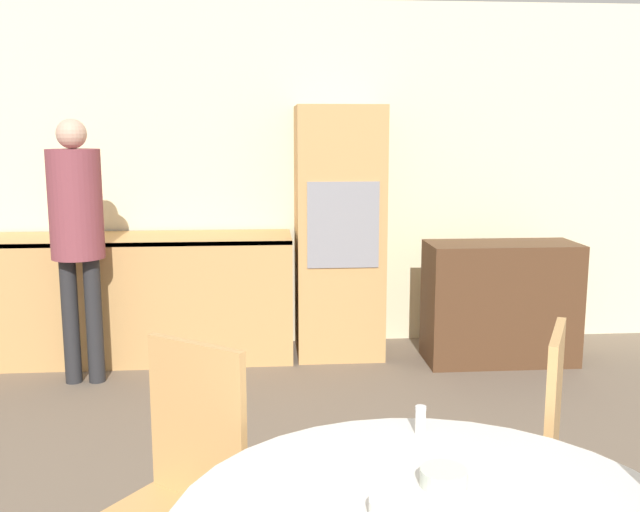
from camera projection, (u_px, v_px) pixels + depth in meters
name	position (u px, v px, depth m)	size (l,w,h in m)	color
wall_back	(288.00, 177.00, 5.46)	(6.74, 0.05, 2.60)	beige
kitchen_counter	(117.00, 296.00, 5.16)	(2.53, 0.60, 0.90)	tan
oven_unit	(339.00, 232.00, 5.22)	(0.62, 0.59, 1.82)	tan
sideboard	(500.00, 303.00, 5.10)	(1.06, 0.45, 0.87)	#51331E
chair_far_left	(180.00, 485.00, 2.23)	(0.56, 0.56, 0.99)	tan
chair_far_right	(524.00, 451.00, 2.46)	(0.54, 0.54, 0.99)	tan
person_standing	(77.00, 222.00, 4.55)	(0.34, 0.34, 1.72)	#262628
bowl_near	(444.00, 478.00, 1.83)	(0.12, 0.12, 0.04)	silver
bowl_far	(399.00, 508.00, 1.68)	(0.14, 0.14, 0.04)	white
salt_shaker	(420.00, 420.00, 2.15)	(0.03, 0.03, 0.09)	white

